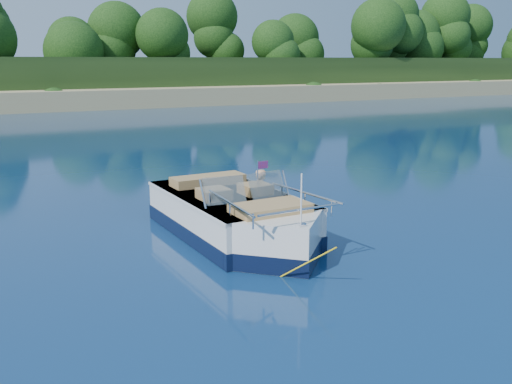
{
  "coord_description": "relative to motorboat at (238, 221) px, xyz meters",
  "views": [
    {
      "loc": [
        -5.9,
        -10.24,
        3.75
      ],
      "look_at": [
        -0.2,
        0.9,
        0.85
      ],
      "focal_mm": 40.0,
      "sensor_mm": 36.0,
      "label": 1
    }
  ],
  "objects": [
    {
      "name": "treeline",
      "position": [
        0.94,
        40.67,
        5.14
      ],
      "size": [
        150.0,
        7.12,
        8.19
      ],
      "color": "black",
      "rests_on": "ground"
    },
    {
      "name": "tow_tube",
      "position": [
        1.75,
        2.15,
        -0.31
      ],
      "size": [
        1.58,
        1.58,
        0.36
      ],
      "rotation": [
        0.0,
        0.0,
        -0.19
      ],
      "color": "#F2F100",
      "rests_on": "ground"
    },
    {
      "name": "motorboat",
      "position": [
        0.0,
        0.0,
        0.0
      ],
      "size": [
        2.4,
        6.29,
        2.09
      ],
      "rotation": [
        0.0,
        0.0,
        0.04
      ],
      "color": "white",
      "rests_on": "ground"
    },
    {
      "name": "ground",
      "position": [
        0.9,
        -0.35,
        -0.41
      ],
      "size": [
        160.0,
        160.0,
        0.0
      ],
      "primitive_type": "plane",
      "color": "#0A2148",
      "rests_on": "ground"
    },
    {
      "name": "boy",
      "position": [
        1.71,
        2.23,
        -0.41
      ],
      "size": [
        0.58,
        0.91,
        1.66
      ],
      "primitive_type": "imported",
      "rotation": [
        0.0,
        -0.17,
        1.31
      ],
      "color": "tan",
      "rests_on": "ground"
    },
    {
      "name": "shoreline",
      "position": [
        0.9,
        63.43,
        0.57
      ],
      "size": [
        170.0,
        59.0,
        6.0
      ],
      "color": "tan",
      "rests_on": "ground"
    }
  ]
}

